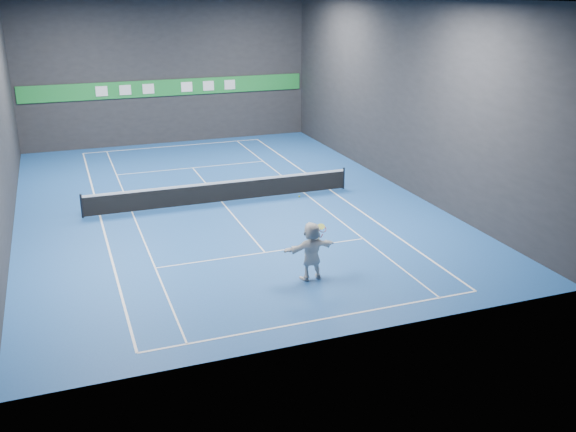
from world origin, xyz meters
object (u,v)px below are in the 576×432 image
object	(u,v)px
tennis_net	(222,191)
tennis_racket	(322,230)
tennis_ball	(299,196)
player	(311,251)

from	to	relation	value
tennis_net	tennis_racket	size ratio (longest dim) A/B	21.67
tennis_racket	tennis_net	bearing A→B (deg)	97.32
tennis_ball	tennis_net	bearing A→B (deg)	92.45
tennis_net	tennis_racket	world-z (taller)	tennis_racket
tennis_ball	tennis_racket	bearing A→B (deg)	-6.95
player	tennis_ball	xyz separation A→B (m)	(-0.39, 0.14, 1.93)
tennis_ball	tennis_net	xyz separation A→B (m)	(-0.38, 8.95, -2.41)
player	tennis_racket	distance (m)	0.80
tennis_racket	tennis_ball	bearing A→B (deg)	173.05
player	tennis_ball	distance (m)	1.98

